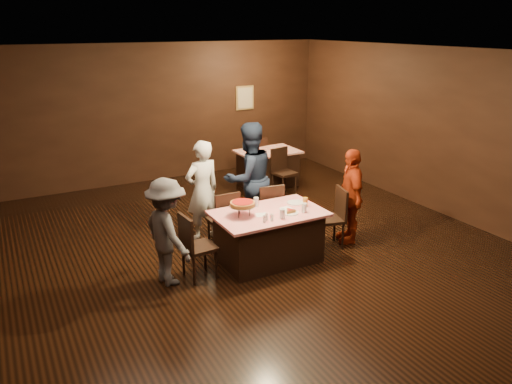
{
  "coord_description": "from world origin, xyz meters",
  "views": [
    {
      "loc": [
        -3.18,
        -5.65,
        3.38
      ],
      "look_at": [
        0.13,
        0.54,
        1.0
      ],
      "focal_mm": 35.0,
      "sensor_mm": 36.0,
      "label": 1
    }
  ],
  "objects_px": {
    "back_table": "(268,168)",
    "chair_back_near": "(284,172)",
    "glass_front_right": "(304,208)",
    "main_table": "(269,236)",
    "plate_empty": "(295,203)",
    "glass_front_left": "(282,214)",
    "glass_amber": "(305,202)",
    "chair_end_left": "(199,246)",
    "chair_end_right": "(329,218)",
    "diner_grey_knit": "(167,232)",
    "chair_far_left": "(223,219)",
    "diner_navy_hoodie": "(249,178)",
    "pizza_stand": "(243,204)",
    "diner_red_shirt": "(351,196)",
    "chair_back_far": "(255,158)",
    "glass_back": "(256,202)",
    "diner_white_jacket": "(202,191)",
    "chair_far_right": "(267,210)"
  },
  "relations": [
    {
      "from": "main_table",
      "to": "back_table",
      "type": "bearing_deg",
      "value": 60.73
    },
    {
      "from": "chair_far_left",
      "to": "glass_front_right",
      "type": "distance_m",
      "value": 1.36
    },
    {
      "from": "glass_front_right",
      "to": "chair_back_far",
      "type": "bearing_deg",
      "value": 71.61
    },
    {
      "from": "pizza_stand",
      "to": "plate_empty",
      "type": "xyz_separation_m",
      "value": [
        0.95,
        0.1,
        -0.17
      ]
    },
    {
      "from": "glass_amber",
      "to": "diner_red_shirt",
      "type": "bearing_deg",
      "value": 4.16
    },
    {
      "from": "back_table",
      "to": "glass_front_right",
      "type": "xyz_separation_m",
      "value": [
        -1.35,
        -3.46,
        0.46
      ]
    },
    {
      "from": "diner_red_shirt",
      "to": "pizza_stand",
      "type": "height_order",
      "value": "diner_red_shirt"
    },
    {
      "from": "main_table",
      "to": "chair_back_near",
      "type": "xyz_separation_m",
      "value": [
        1.8,
        2.51,
        0.09
      ]
    },
    {
      "from": "chair_back_near",
      "to": "diner_grey_knit",
      "type": "distance_m",
      "value": 4.14
    },
    {
      "from": "plate_empty",
      "to": "glass_amber",
      "type": "xyz_separation_m",
      "value": [
        0.05,
        -0.2,
        0.06
      ]
    },
    {
      "from": "chair_end_right",
      "to": "diner_red_shirt",
      "type": "bearing_deg",
      "value": 106.44
    },
    {
      "from": "chair_far_left",
      "to": "glass_front_left",
      "type": "xyz_separation_m",
      "value": [
        0.45,
        -1.05,
        0.37
      ]
    },
    {
      "from": "chair_far_left",
      "to": "diner_white_jacket",
      "type": "xyz_separation_m",
      "value": [
        -0.14,
        0.47,
        0.35
      ]
    },
    {
      "from": "diner_white_jacket",
      "to": "glass_amber",
      "type": "relative_size",
      "value": 11.79
    },
    {
      "from": "diner_navy_hoodie",
      "to": "pizza_stand",
      "type": "distance_m",
      "value": 1.26
    },
    {
      "from": "glass_amber",
      "to": "glass_back",
      "type": "height_order",
      "value": "same"
    },
    {
      "from": "plate_empty",
      "to": "glass_front_right",
      "type": "height_order",
      "value": "glass_front_right"
    },
    {
      "from": "main_table",
      "to": "plate_empty",
      "type": "height_order",
      "value": "plate_empty"
    },
    {
      "from": "diner_red_shirt",
      "to": "pizza_stand",
      "type": "distance_m",
      "value": 1.92
    },
    {
      "from": "chair_end_left",
      "to": "glass_amber",
      "type": "bearing_deg",
      "value": -95.94
    },
    {
      "from": "main_table",
      "to": "glass_front_left",
      "type": "relative_size",
      "value": 11.43
    },
    {
      "from": "chair_far_left",
      "to": "diner_navy_hoodie",
      "type": "height_order",
      "value": "diner_navy_hoodie"
    },
    {
      "from": "diner_navy_hoodie",
      "to": "diner_red_shirt",
      "type": "relative_size",
      "value": 1.22
    },
    {
      "from": "back_table",
      "to": "chair_end_left",
      "type": "bearing_deg",
      "value": -132.07
    },
    {
      "from": "diner_grey_knit",
      "to": "pizza_stand",
      "type": "bearing_deg",
      "value": -100.74
    },
    {
      "from": "chair_back_far",
      "to": "glass_front_left",
      "type": "xyz_separation_m",
      "value": [
        -1.75,
        -4.11,
        0.37
      ]
    },
    {
      "from": "chair_back_near",
      "to": "plate_empty",
      "type": "xyz_separation_m",
      "value": [
        -1.25,
        -2.36,
        0.3
      ]
    },
    {
      "from": "glass_back",
      "to": "chair_far_right",
      "type": "bearing_deg",
      "value": 45.0
    },
    {
      "from": "pizza_stand",
      "to": "glass_front_right",
      "type": "height_order",
      "value": "pizza_stand"
    },
    {
      "from": "back_table",
      "to": "chair_back_far",
      "type": "distance_m",
      "value": 0.61
    },
    {
      "from": "plate_empty",
      "to": "pizza_stand",
      "type": "bearing_deg",
      "value": -173.99
    },
    {
      "from": "chair_back_far",
      "to": "chair_far_left",
      "type": "bearing_deg",
      "value": 43.95
    },
    {
      "from": "diner_navy_hoodie",
      "to": "diner_grey_knit",
      "type": "bearing_deg",
      "value": 24.86
    },
    {
      "from": "plate_empty",
      "to": "diner_red_shirt",
      "type": "bearing_deg",
      "value": -7.91
    },
    {
      "from": "main_table",
      "to": "plate_empty",
      "type": "xyz_separation_m",
      "value": [
        0.55,
        0.15,
        0.39
      ]
    },
    {
      "from": "chair_back_far",
      "to": "diner_red_shirt",
      "type": "xyz_separation_m",
      "value": [
        -0.29,
        -3.8,
        0.29
      ]
    },
    {
      "from": "chair_far_right",
      "to": "chair_end_left",
      "type": "height_order",
      "value": "same"
    },
    {
      "from": "chair_end_right",
      "to": "chair_back_far",
      "type": "bearing_deg",
      "value": -176.24
    },
    {
      "from": "glass_front_left",
      "to": "glass_back",
      "type": "distance_m",
      "value": 0.61
    },
    {
      "from": "chair_end_left",
      "to": "diner_red_shirt",
      "type": "xyz_separation_m",
      "value": [
        2.61,
        0.02,
        0.29
      ]
    },
    {
      "from": "chair_end_right",
      "to": "diner_grey_knit",
      "type": "relative_size",
      "value": 0.64
    },
    {
      "from": "chair_end_right",
      "to": "chair_end_left",
      "type": "bearing_deg",
      "value": -75.82
    },
    {
      "from": "chair_far_left",
      "to": "glass_amber",
      "type": "height_order",
      "value": "chair_far_left"
    },
    {
      "from": "chair_end_left",
      "to": "plate_empty",
      "type": "height_order",
      "value": "chair_end_left"
    },
    {
      "from": "chair_far_right",
      "to": "glass_front_left",
      "type": "height_order",
      "value": "chair_far_right"
    },
    {
      "from": "main_table",
      "to": "plate_empty",
      "type": "bearing_deg",
      "value": 15.26
    },
    {
      "from": "back_table",
      "to": "chair_back_near",
      "type": "relative_size",
      "value": 1.37
    },
    {
      "from": "chair_far_left",
      "to": "chair_end_right",
      "type": "xyz_separation_m",
      "value": [
        1.5,
        -0.75,
        0.0
      ]
    },
    {
      "from": "chair_back_near",
      "to": "chair_end_left",
      "type": "bearing_deg",
      "value": -146.27
    },
    {
      "from": "main_table",
      "to": "glass_amber",
      "type": "bearing_deg",
      "value": -4.76
    }
  ]
}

